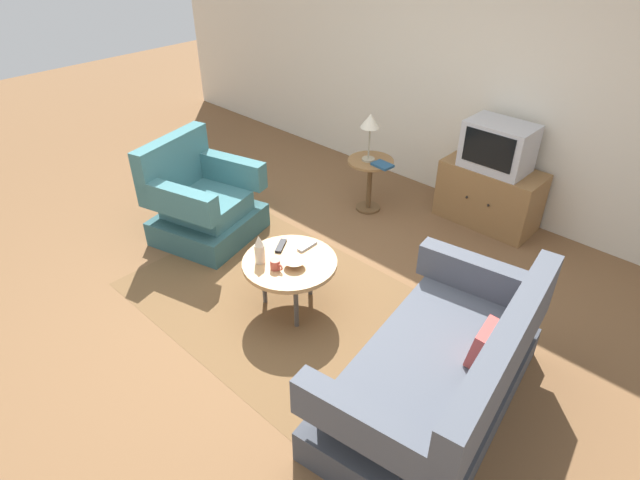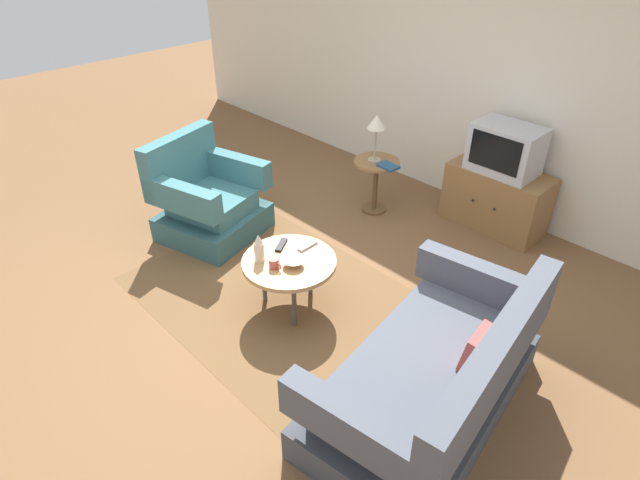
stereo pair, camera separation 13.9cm
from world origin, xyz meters
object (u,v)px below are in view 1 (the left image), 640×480
vase (259,250)px  mug (276,265)px  tv_remote_silver (307,246)px  book (382,165)px  television (498,146)px  table_lamp (370,124)px  tv_stand (489,195)px  couch (440,374)px  armchair (202,204)px  side_table (370,174)px  tv_remote_dark (281,246)px  bowl (295,263)px  coffee_table (290,265)px

vase → mug: vase is taller
tv_remote_silver → book: size_ratio=0.86×
television → table_lamp: 1.19m
tv_stand → tv_remote_silver: tv_stand is taller
couch → tv_remote_silver: size_ratio=10.01×
armchair → side_table: size_ratio=1.87×
armchair → book: size_ratio=5.03×
tv_remote_dark → mug: bearing=-172.0°
tv_stand → tv_remote_silver: bearing=-103.9°
table_lamp → mug: (0.55, -1.74, -0.44)m
side_table → tv_remote_dark: side_table is taller
tv_remote_dark → side_table: bearing=-18.4°
television → bowl: 2.29m
couch → tv_stand: 2.44m
armchair → tv_stand: armchair is taller
armchair → table_lamp: 1.75m
vase → tv_remote_silver: (0.12, 0.38, -0.10)m
tv_remote_dark → coffee_table: bearing=-145.3°
television → tv_remote_dark: television is taller
side_table → coffee_table: bearing=-71.7°
couch → mug: (-1.36, -0.10, 0.20)m
side_table → tv_remote_silver: (0.51, -1.41, 0.06)m
tv_stand → vase: (-0.61, -2.39, 0.26)m
tv_stand → tv_remote_silver: 2.08m
vase → table_lamp: bearing=103.0°
side_table → tv_stand: tv_stand is taller
television → mug: (-0.47, -2.35, -0.32)m
side_table → television: (1.00, 0.59, 0.42)m
table_lamp → tv_remote_silver: bearing=-69.4°
book → tv_remote_silver: bearing=-70.7°
vase → couch: bearing=4.6°
television → tv_remote_dark: size_ratio=3.40×
coffee_table → tv_stand: 2.28m
side_table → television: 1.23m
book → coffee_table: bearing=-71.5°
tv_remote_silver → book: book is taller
couch → table_lamp: 2.60m
book → bowl: bearing=-69.1°
coffee_table → book: bearing=103.0°
coffee_table → vase: (-0.15, -0.16, 0.15)m
mug → bowl: (0.08, 0.12, -0.01)m
armchair → mug: (1.37, -0.32, 0.16)m
couch → side_table: 2.52m
television → table_lamp: television is taller
bowl → couch: bearing=-0.8°
mug → book: size_ratio=0.56×
tv_stand → vase: vase is taller
coffee_table → bowl: 0.10m
tv_stand → television: television is taller
television → book: size_ratio=2.91×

